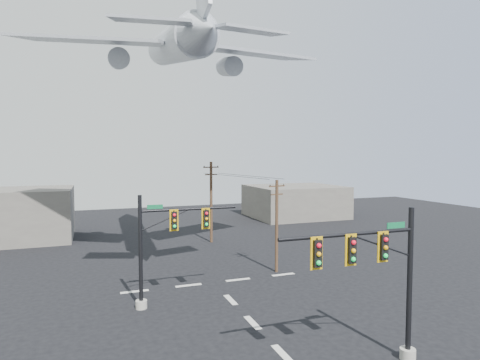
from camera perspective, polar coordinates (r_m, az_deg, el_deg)
name	(u,v)px	position (r m, az deg, el deg)	size (l,w,h in m)	color
ground	(283,354)	(21.82, 6.10, -23.40)	(120.00, 120.00, 0.00)	black
lane_markings	(244,314)	(26.27, 0.63, -18.54)	(14.00, 21.20, 0.01)	beige
signal_mast_near	(381,278)	(20.11, 19.38, -13.06)	(7.35, 0.82, 7.42)	#9B988D
signal_mast_far	(162,247)	(26.91, -10.99, -9.30)	(6.82, 0.81, 7.36)	#9B988D
utility_pole_a	(277,224)	(34.12, 5.24, -6.26)	(1.56, 0.39, 7.83)	#4B2F20
utility_pole_b	(211,200)	(45.61, -4.12, -2.90)	(1.86, 0.32, 9.18)	#4B2F20
power_lines	(239,176)	(39.40, -0.13, 0.61)	(3.46, 13.21, 0.03)	black
airliner	(176,46)	(37.50, -9.12, 18.35)	(26.99, 28.30, 8.13)	#B3B9C0
building_right	(295,201)	(65.52, 7.80, -3.00)	(14.00, 12.00, 5.00)	#656159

